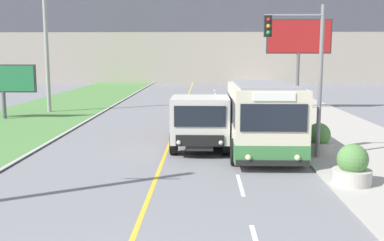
{
  "coord_description": "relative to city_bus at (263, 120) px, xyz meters",
  "views": [
    {
      "loc": [
        1.59,
        -5.99,
        4.11
      ],
      "look_at": [
        1.1,
        12.16,
        1.4
      ],
      "focal_mm": 42.0,
      "sensor_mm": 36.0,
      "label": 1
    }
  ],
  "objects": [
    {
      "name": "utility_pole_far",
      "position": [
        -13.35,
        13.48,
        4.18
      ],
      "size": [
        1.8,
        0.28,
        11.21
      ],
      "color": "#9E9E99",
      "rests_on": "ground_plane"
    },
    {
      "name": "billboard_small",
      "position": [
        -15.05,
        10.04,
        0.98
      ],
      "size": [
        4.24,
        0.24,
        3.44
      ],
      "color": "#59595B",
      "rests_on": "ground_plane"
    },
    {
      "name": "city_bus",
      "position": [
        0.0,
        0.0,
        0.0
      ],
      "size": [
        2.73,
        5.58,
        2.93
      ],
      "color": "beige",
      "rests_on": "ground_plane"
    },
    {
      "name": "traffic_light_mast",
      "position": [
        1.45,
        -0.47,
        2.29
      ],
      "size": [
        2.28,
        0.32,
        5.94
      ],
      "color": "slate",
      "rests_on": "ground_plane"
    },
    {
      "name": "planter_round_second",
      "position": [
        2.3,
        0.18,
        -0.86
      ],
      "size": [
        1.17,
        1.17,
        1.26
      ],
      "color": "#B7B2A8",
      "rests_on": "sidewalk_right"
    },
    {
      "name": "planter_round_third",
      "position": [
        2.22,
        4.54,
        -0.85
      ],
      "size": [
        1.18,
        1.18,
        1.27
      ],
      "color": "#B7B2A8",
      "rests_on": "sidewalk_right"
    },
    {
      "name": "planter_round_near",
      "position": [
        2.24,
        -4.18,
        -0.85
      ],
      "size": [
        1.19,
        1.19,
        1.27
      ],
      "color": "#B7B2A8",
      "rests_on": "sidewalk_right"
    },
    {
      "name": "apartment_block_background",
      "position": [
        -3.96,
        49.53,
        8.74
      ],
      "size": [
        80.0,
        8.04,
        20.45
      ],
      "color": "#A89E8E",
      "rests_on": "ground_plane"
    },
    {
      "name": "car_distant",
      "position": [
        0.3,
        14.43,
        -0.8
      ],
      "size": [
        1.8,
        4.3,
        1.45
      ],
      "color": "maroon",
      "rests_on": "ground_plane"
    },
    {
      "name": "dump_truck",
      "position": [
        -2.53,
        1.39,
        -0.28
      ],
      "size": [
        2.46,
        6.69,
        2.35
      ],
      "color": "black",
      "rests_on": "ground_plane"
    },
    {
      "name": "billboard_large",
      "position": [
        4.47,
        15.24,
        3.57
      ],
      "size": [
        4.68,
        0.24,
        6.57
      ],
      "color": "#59595B",
      "rests_on": "ground_plane"
    }
  ]
}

